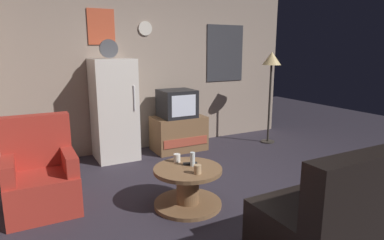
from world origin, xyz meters
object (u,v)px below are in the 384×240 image
(couch, at_px, (359,210))
(mug_ceramic_tan, at_px, (198,169))
(wine_glass, at_px, (193,159))
(mug_ceramic_white, at_px, (177,158))
(tv_stand, at_px, (179,133))
(crt_tv, at_px, (177,103))
(remote_control, at_px, (190,164))
(armchair, at_px, (41,178))
(standing_lamp, at_px, (271,66))
(fridge, at_px, (114,109))
(coffee_table, at_px, (188,187))

(couch, bearing_deg, mug_ceramic_tan, 130.34)
(wine_glass, bearing_deg, mug_ceramic_white, 115.61)
(mug_ceramic_white, distance_m, couch, 1.81)
(tv_stand, height_order, couch, couch)
(crt_tv, bearing_deg, wine_glass, -110.54)
(remote_control, xyz_separation_m, armchair, (-1.43, 0.59, -0.10))
(tv_stand, relative_size, standing_lamp, 0.53)
(mug_ceramic_tan, height_order, armchair, armchair)
(crt_tv, relative_size, remote_control, 3.60)
(wine_glass, distance_m, remote_control, 0.08)
(mug_ceramic_white, distance_m, remote_control, 0.17)
(fridge, distance_m, crt_tv, 1.00)
(fridge, xyz_separation_m, crt_tv, (1.00, -0.08, 0.02))
(coffee_table, relative_size, armchair, 0.75)
(wine_glass, relative_size, remote_control, 1.00)
(armchair, bearing_deg, standing_lamp, 12.52)
(fridge, bearing_deg, couch, -69.37)
(armchair, height_order, couch, armchair)
(fridge, relative_size, standing_lamp, 1.11)
(crt_tv, relative_size, couch, 0.32)
(wine_glass, height_order, couch, couch)
(mug_ceramic_tan, height_order, couch, couch)
(fridge, distance_m, wine_glass, 1.93)
(armchair, bearing_deg, wine_glass, -23.68)
(tv_stand, bearing_deg, coffee_table, -112.94)
(fridge, bearing_deg, armchair, -131.67)
(fridge, xyz_separation_m, mug_ceramic_tan, (0.27, -2.10, -0.29))
(mug_ceramic_tan, distance_m, armchair, 1.63)
(standing_lamp, relative_size, mug_ceramic_tan, 17.67)
(couch, bearing_deg, armchair, 139.89)
(fridge, bearing_deg, crt_tv, -4.55)
(armchair, bearing_deg, couch, -40.11)
(mug_ceramic_white, bearing_deg, couch, -57.26)
(wine_glass, bearing_deg, standing_lamp, 32.39)
(fridge, distance_m, couch, 3.46)
(fridge, relative_size, remote_control, 11.80)
(fridge, relative_size, mug_ceramic_white, 19.67)
(mug_ceramic_tan, relative_size, couch, 0.05)
(mug_ceramic_white, bearing_deg, coffee_table, -85.07)
(wine_glass, height_order, mug_ceramic_tan, wine_glass)
(crt_tv, xyz_separation_m, mug_ceramic_white, (-0.77, -1.61, -0.31))
(coffee_table, bearing_deg, crt_tv, 67.80)
(wine_glass, distance_m, mug_ceramic_tan, 0.23)
(coffee_table, relative_size, wine_glass, 4.80)
(crt_tv, bearing_deg, couch, -86.20)
(mug_ceramic_tan, bearing_deg, standing_lamp, 35.37)
(mug_ceramic_tan, xyz_separation_m, couch, (0.94, -1.11, -0.16))
(couch, bearing_deg, fridge, 110.63)
(crt_tv, bearing_deg, standing_lamp, -11.82)
(fridge, height_order, standing_lamp, fridge)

